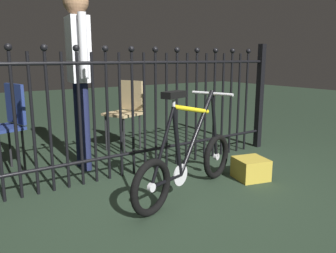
# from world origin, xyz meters

# --- Properties ---
(ground_plane) EXTENTS (20.00, 20.00, 0.00)m
(ground_plane) POSITION_xyz_m (0.00, 0.00, 0.00)
(ground_plane) COLOR #213123
(iron_fence) EXTENTS (3.67, 0.07, 1.28)m
(iron_fence) POSITION_xyz_m (-0.07, 0.72, 0.65)
(iron_fence) COLOR black
(iron_fence) RESTS_ON ground
(bicycle) EXTENTS (1.32, 0.56, 0.87)m
(bicycle) POSITION_xyz_m (0.14, 0.02, 0.29)
(bicycle) COLOR black
(bicycle) RESTS_ON ground
(chair_tan) EXTENTS (0.47, 0.47, 0.84)m
(chair_tan) POSITION_xyz_m (0.39, 1.59, 0.51)
(chair_tan) COLOR black
(chair_tan) RESTS_ON ground
(chair_navy) EXTENTS (0.45, 0.45, 0.87)m
(chair_navy) POSITION_xyz_m (-0.98, 1.46, 0.53)
(chair_navy) COLOR black
(chair_navy) RESTS_ON ground
(person_visitor) EXTENTS (0.24, 0.47, 1.75)m
(person_visitor) POSITION_xyz_m (-0.33, 1.17, 1.06)
(person_visitor) COLOR #191E3F
(person_visitor) RESTS_ON ground
(display_crate) EXTENTS (0.34, 0.34, 0.20)m
(display_crate) POSITION_xyz_m (0.84, -0.03, 0.10)
(display_crate) COLOR #B29933
(display_crate) RESTS_ON ground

